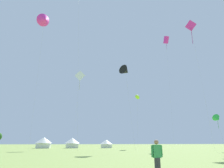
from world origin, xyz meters
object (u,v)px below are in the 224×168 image
at_px(kite_magenta_delta, 44,20).
at_px(kite_white_diamond, 80,76).
at_px(kite_lime_parafoil, 137,97).
at_px(person_spectator, 157,159).
at_px(kite_magenta_diamond, 191,27).
at_px(kite_magenta_box, 166,40).
at_px(kite_black_delta, 125,71).
at_px(kite_green_delta, 217,119).
at_px(festival_tent_right, 106,143).
at_px(festival_tent_left, 44,142).
at_px(festival_tent_center, 72,142).

xyz_separation_m(kite_magenta_delta, kite_white_diamond, (8.86, 14.98, -7.98)).
bearing_deg(kite_lime_parafoil, person_spectator, -107.22).
relative_size(kite_magenta_diamond, kite_magenta_box, 0.83).
bearing_deg(kite_white_diamond, person_spectator, -87.18).
distance_m(kite_magenta_delta, kite_magenta_diamond, 36.46).
bearing_deg(person_spectator, kite_black_delta, 77.63).
height_order(kite_green_delta, kite_black_delta, kite_black_delta).
relative_size(kite_green_delta, festival_tent_right, 1.87).
xyz_separation_m(kite_magenta_box, festival_tent_left, (-40.01, 1.63, -35.95)).
distance_m(kite_green_delta, festival_tent_left, 45.92).
xyz_separation_m(kite_lime_parafoil, kite_black_delta, (-7.89, -16.55, 1.84)).
height_order(kite_black_delta, kite_magenta_diamond, kite_magenta_diamond).
height_order(festival_tent_left, festival_tent_center, festival_tent_left).
bearing_deg(festival_tent_right, kite_lime_parafoil, -45.12).
relative_size(kite_lime_parafoil, kite_white_diamond, 0.70).
bearing_deg(festival_tent_left, kite_lime_parafoil, -16.72).
relative_size(kite_magenta_delta, kite_magenta_box, 0.76).
height_order(kite_green_delta, festival_tent_left, kite_green_delta).
xyz_separation_m(kite_green_delta, festival_tent_right, (-17.09, 28.85, -4.71)).
height_order(kite_black_delta, person_spectator, kite_black_delta).
xyz_separation_m(kite_lime_parafoil, kite_magenta_diamond, (10.60, -14.05, 15.98)).
distance_m(kite_green_delta, kite_white_diamond, 36.70).
xyz_separation_m(kite_magenta_delta, festival_tent_right, (17.93, 22.19, -26.63)).
relative_size(kite_black_delta, festival_tent_center, 3.91).
relative_size(kite_magenta_delta, kite_white_diamond, 1.37).
distance_m(kite_green_delta, kite_magenta_diamond, 25.38).
bearing_deg(kite_magenta_delta, kite_white_diamond, 59.40).
height_order(kite_magenta_delta, festival_tent_center, kite_magenta_delta).
bearing_deg(kite_magenta_delta, festival_tent_center, 70.94).
bearing_deg(person_spectator, festival_tent_left, 101.99).
xyz_separation_m(kite_lime_parafoil, kite_magenta_delta, (-25.77, -14.31, 13.52)).
height_order(kite_magenta_delta, kite_magenta_diamond, kite_magenta_diamond).
height_order(festival_tent_left, festival_tent_right, festival_tent_left).
bearing_deg(kite_white_diamond, festival_tent_right, 38.48).
bearing_deg(kite_magenta_delta, kite_lime_parafoil, 29.05).
bearing_deg(kite_magenta_diamond, kite_magenta_box, 81.08).
height_order(kite_lime_parafoil, kite_magenta_delta, kite_magenta_delta).
xyz_separation_m(kite_green_delta, festival_tent_left, (-35.46, 28.85, -4.34)).
height_order(kite_magenta_diamond, person_spectator, kite_magenta_diamond).
distance_m(kite_black_delta, festival_tent_right, 28.64).
bearing_deg(kite_magenta_delta, kite_magenta_diamond, 0.41).
distance_m(kite_green_delta, kite_black_delta, 20.45).
height_order(kite_white_diamond, kite_magenta_diamond, kite_magenta_diamond).
relative_size(kite_magenta_diamond, person_spectator, 18.73).
bearing_deg(festival_tent_left, kite_magenta_delta, -88.86).
height_order(kite_magenta_delta, kite_white_diamond, kite_magenta_delta).
distance_m(kite_magenta_box, festival_tent_left, 53.81).
xyz_separation_m(kite_green_delta, kite_white_diamond, (-26.16, 21.64, 13.95)).
bearing_deg(festival_tent_right, kite_white_diamond, -141.52).
height_order(kite_magenta_diamond, festival_tent_center, kite_magenta_diamond).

